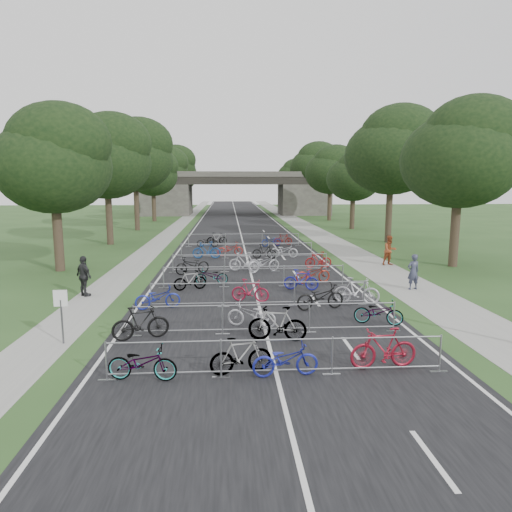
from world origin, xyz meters
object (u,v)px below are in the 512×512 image
(overpass_bridge, at_px, (236,193))
(bike_1, at_px, (241,356))
(bike_2, at_px, (285,360))
(pedestrian_b, at_px, (390,251))
(bike_0, at_px, (142,363))
(park_sign, at_px, (61,307))
(pedestrian_a, at_px, (413,272))
(pedestrian_c, at_px, (84,276))

(overpass_bridge, relative_size, bike_1, 17.49)
(bike_2, bearing_deg, bike_1, 73.32)
(pedestrian_b, bearing_deg, bike_0, -142.37)
(overpass_bridge, height_order, bike_1, overpass_bridge)
(park_sign, distance_m, pedestrian_b, 20.94)
(overpass_bridge, relative_size, pedestrian_b, 16.16)
(bike_1, height_order, pedestrian_a, pedestrian_a)
(park_sign, distance_m, pedestrian_c, 6.58)
(park_sign, height_order, bike_2, park_sign)
(overpass_bridge, xyz_separation_m, pedestrian_b, (9.09, -48.37, -2.57))
(park_sign, relative_size, bike_1, 1.03)
(bike_0, relative_size, bike_2, 1.03)
(pedestrian_b, bearing_deg, overpass_bridge, 85.63)
(pedestrian_a, bearing_deg, park_sign, 12.65)
(park_sign, height_order, bike_1, park_sign)
(park_sign, distance_m, bike_1, 6.49)
(park_sign, relative_size, pedestrian_b, 0.95)
(bike_2, distance_m, pedestrian_a, 12.53)
(bike_1, height_order, pedestrian_c, pedestrian_c)
(pedestrian_a, relative_size, pedestrian_b, 0.93)
(bike_1, bearing_deg, park_sign, 51.91)
(pedestrian_b, height_order, pedestrian_c, same)
(overpass_bridge, height_order, bike_0, overpass_bridge)
(bike_0, bearing_deg, overpass_bridge, 4.26)
(park_sign, xyz_separation_m, bike_2, (7.03, -3.03, -0.78))
(park_sign, bearing_deg, overpass_bridge, 83.74)
(pedestrian_a, bearing_deg, overpass_bridge, -94.38)
(pedestrian_a, distance_m, pedestrian_c, 15.93)
(bike_1, bearing_deg, bike_2, -113.79)
(bike_0, distance_m, pedestrian_b, 20.99)
(bike_2, height_order, pedestrian_c, pedestrian_c)
(pedestrian_c, bearing_deg, pedestrian_b, -114.25)
(park_sign, bearing_deg, bike_0, -44.02)
(park_sign, distance_m, bike_0, 4.46)
(overpass_bridge, xyz_separation_m, park_sign, (-6.80, -62.00, -2.27))
(bike_0, distance_m, pedestrian_c, 10.49)
(bike_1, xyz_separation_m, pedestrian_a, (8.86, 9.68, 0.36))
(bike_1, bearing_deg, pedestrian_c, 24.90)
(bike_0, relative_size, pedestrian_c, 0.99)
(pedestrian_a, bearing_deg, pedestrian_b, -112.76)
(overpass_bridge, distance_m, bike_1, 64.86)
(bike_1, relative_size, bike_2, 0.96)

